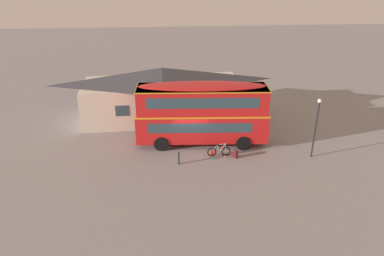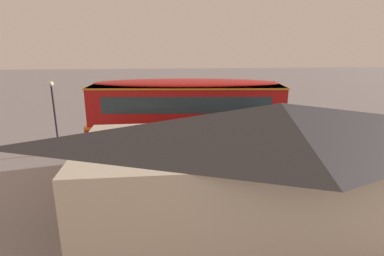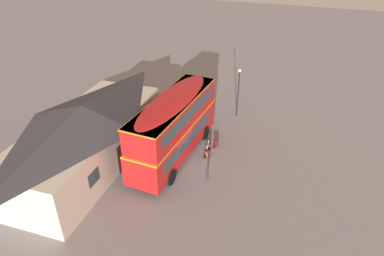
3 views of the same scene
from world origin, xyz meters
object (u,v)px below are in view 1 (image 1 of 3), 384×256
object	(u,v)px
double_decker_bus	(202,111)
water_bottle_red_squeeze	(225,157)
touring_bicycle	(218,151)
backpack_on_ground	(235,154)
street_lamp	(316,122)
water_bottle_green_metal	(212,158)
kerb_bollard	(178,158)

from	to	relation	value
double_decker_bus	water_bottle_red_squeeze	xyz separation A→B (m)	(1.42, -2.55, -2.53)
touring_bicycle	backpack_on_ground	distance (m)	1.23
double_decker_bus	street_lamp	xyz separation A→B (m)	(7.62, -2.89, 0.09)
backpack_on_ground	street_lamp	xyz separation A→B (m)	(5.50, -0.35, 2.44)
backpack_on_ground	water_bottle_green_metal	bearing A→B (deg)	-173.80
touring_bicycle	water_bottle_green_metal	distance (m)	0.75
water_bottle_green_metal	street_lamp	size ratio (longest dim) A/B	0.05
double_decker_bus	kerb_bollard	distance (m)	4.26
water_bottle_red_squeeze	street_lamp	distance (m)	6.74
touring_bicycle	kerb_bollard	size ratio (longest dim) A/B	1.78
street_lamp	touring_bicycle	bearing A→B (deg)	174.20
backpack_on_ground	street_lamp	distance (m)	6.03
kerb_bollard	backpack_on_ground	bearing A→B (deg)	7.81
touring_bicycle	water_bottle_green_metal	bearing A→B (deg)	-133.09
backpack_on_ground	touring_bicycle	bearing A→B (deg)	164.40
double_decker_bus	kerb_bollard	world-z (taller)	double_decker_bus
backpack_on_ground	kerb_bollard	xyz separation A→B (m)	(-4.09, -0.56, 0.20)
double_decker_bus	street_lamp	world-z (taller)	double_decker_bus
touring_bicycle	street_lamp	size ratio (longest dim) A/B	0.39
touring_bicycle	double_decker_bus	bearing A→B (deg)	112.95
backpack_on_ground	kerb_bollard	world-z (taller)	kerb_bollard
touring_bicycle	kerb_bollard	bearing A→B (deg)	-162.94
street_lamp	kerb_bollard	xyz separation A→B (m)	(-9.60, -0.21, -2.24)
touring_bicycle	water_bottle_green_metal	xyz separation A→B (m)	(-0.48, -0.51, -0.27)
kerb_bollard	double_decker_bus	bearing A→B (deg)	57.60
backpack_on_ground	water_bottle_green_metal	size ratio (longest dim) A/B	2.58
water_bottle_green_metal	water_bottle_red_squeeze	bearing A→B (deg)	10.46
backpack_on_ground	water_bottle_red_squeeze	bearing A→B (deg)	-179.80
touring_bicycle	water_bottle_red_squeeze	world-z (taller)	touring_bicycle
touring_bicycle	water_bottle_green_metal	size ratio (longest dim) A/B	7.65
water_bottle_green_metal	kerb_bollard	xyz separation A→B (m)	(-2.43, -0.38, 0.39)
water_bottle_red_squeeze	water_bottle_green_metal	distance (m)	0.98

